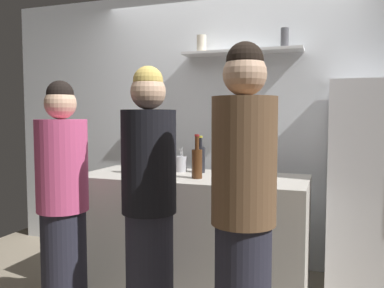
{
  "coord_description": "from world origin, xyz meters",
  "views": [
    {
      "loc": [
        0.91,
        -2.44,
        1.41
      ],
      "look_at": [
        -0.11,
        0.48,
        1.18
      ],
      "focal_mm": 36.85,
      "sensor_mm": 36.0,
      "label": 1
    }
  ],
  "objects_px": {
    "refrigerator": "(372,190)",
    "person_blonde": "(149,205)",
    "water_bottle_plastic": "(135,161)",
    "person_brown_jacket": "(243,214)",
    "wine_bottle_amber_glass": "(197,162)",
    "baking_pan": "(247,175)",
    "wine_bottle_dark_glass": "(200,158)",
    "person_pink_top": "(63,205)",
    "utensil_holder": "(181,164)"
  },
  "relations": [
    {
      "from": "refrigerator",
      "to": "person_blonde",
      "type": "relative_size",
      "value": 0.97
    },
    {
      "from": "water_bottle_plastic",
      "to": "person_brown_jacket",
      "type": "bearing_deg",
      "value": -38.51
    },
    {
      "from": "wine_bottle_amber_glass",
      "to": "person_brown_jacket",
      "type": "distance_m",
      "value": 0.96
    },
    {
      "from": "baking_pan",
      "to": "person_blonde",
      "type": "height_order",
      "value": "person_blonde"
    },
    {
      "from": "refrigerator",
      "to": "water_bottle_plastic",
      "type": "bearing_deg",
      "value": -167.14
    },
    {
      "from": "refrigerator",
      "to": "wine_bottle_dark_glass",
      "type": "distance_m",
      "value": 1.36
    },
    {
      "from": "person_blonde",
      "to": "person_pink_top",
      "type": "bearing_deg",
      "value": -50.03
    },
    {
      "from": "refrigerator",
      "to": "wine_bottle_dark_glass",
      "type": "height_order",
      "value": "refrigerator"
    },
    {
      "from": "refrigerator",
      "to": "wine_bottle_amber_glass",
      "type": "relative_size",
      "value": 4.99
    },
    {
      "from": "wine_bottle_amber_glass",
      "to": "person_blonde",
      "type": "xyz_separation_m",
      "value": [
        -0.11,
        -0.6,
        -0.21
      ]
    },
    {
      "from": "baking_pan",
      "to": "person_blonde",
      "type": "xyz_separation_m",
      "value": [
        -0.47,
        -0.73,
        -0.11
      ]
    },
    {
      "from": "wine_bottle_dark_glass",
      "to": "person_pink_top",
      "type": "distance_m",
      "value": 1.16
    },
    {
      "from": "water_bottle_plastic",
      "to": "person_blonde",
      "type": "relative_size",
      "value": 0.14
    },
    {
      "from": "baking_pan",
      "to": "utensil_holder",
      "type": "height_order",
      "value": "utensil_holder"
    },
    {
      "from": "refrigerator",
      "to": "person_brown_jacket",
      "type": "height_order",
      "value": "person_brown_jacket"
    },
    {
      "from": "person_brown_jacket",
      "to": "baking_pan",
      "type": "bearing_deg",
      "value": 77.28
    },
    {
      "from": "refrigerator",
      "to": "utensil_holder",
      "type": "relative_size",
      "value": 8.03
    },
    {
      "from": "utensil_holder",
      "to": "person_blonde",
      "type": "distance_m",
      "value": 0.91
    },
    {
      "from": "person_pink_top",
      "to": "wine_bottle_dark_glass",
      "type": "bearing_deg",
      "value": 23.84
    },
    {
      "from": "water_bottle_plastic",
      "to": "wine_bottle_amber_glass",
      "type": "bearing_deg",
      "value": -7.68
    },
    {
      "from": "refrigerator",
      "to": "wine_bottle_dark_glass",
      "type": "bearing_deg",
      "value": -171.44
    },
    {
      "from": "wine_bottle_dark_glass",
      "to": "person_pink_top",
      "type": "height_order",
      "value": "person_pink_top"
    },
    {
      "from": "water_bottle_plastic",
      "to": "wine_bottle_dark_glass",
      "type": "bearing_deg",
      "value": 23.57
    },
    {
      "from": "wine_bottle_dark_glass",
      "to": "person_brown_jacket",
      "type": "bearing_deg",
      "value": -61.38
    },
    {
      "from": "water_bottle_plastic",
      "to": "person_pink_top",
      "type": "height_order",
      "value": "person_pink_top"
    },
    {
      "from": "water_bottle_plastic",
      "to": "person_blonde",
      "type": "height_order",
      "value": "person_blonde"
    },
    {
      "from": "utensil_holder",
      "to": "person_pink_top",
      "type": "distance_m",
      "value": 1.06
    },
    {
      "from": "baking_pan",
      "to": "person_brown_jacket",
      "type": "bearing_deg",
      "value": -79.68
    },
    {
      "from": "wine_bottle_dark_glass",
      "to": "person_brown_jacket",
      "type": "relative_size",
      "value": 0.17
    },
    {
      "from": "refrigerator",
      "to": "person_brown_jacket",
      "type": "relative_size",
      "value": 0.93
    },
    {
      "from": "wine_bottle_amber_glass",
      "to": "person_brown_jacket",
      "type": "height_order",
      "value": "person_brown_jacket"
    },
    {
      "from": "refrigerator",
      "to": "baking_pan",
      "type": "bearing_deg",
      "value": -158.07
    },
    {
      "from": "wine_bottle_amber_glass",
      "to": "baking_pan",
      "type": "bearing_deg",
      "value": 19.86
    },
    {
      "from": "person_blonde",
      "to": "refrigerator",
      "type": "bearing_deg",
      "value": 166.37
    },
    {
      "from": "wine_bottle_amber_glass",
      "to": "person_brown_jacket",
      "type": "xyz_separation_m",
      "value": [
        0.52,
        -0.79,
        -0.16
      ]
    },
    {
      "from": "baking_pan",
      "to": "person_brown_jacket",
      "type": "height_order",
      "value": "person_brown_jacket"
    },
    {
      "from": "refrigerator",
      "to": "person_brown_jacket",
      "type": "bearing_deg",
      "value": -119.95
    },
    {
      "from": "wine_bottle_dark_glass",
      "to": "wine_bottle_amber_glass",
      "type": "height_order",
      "value": "wine_bottle_amber_glass"
    },
    {
      "from": "refrigerator",
      "to": "person_blonde",
      "type": "height_order",
      "value": "person_blonde"
    },
    {
      "from": "utensil_holder",
      "to": "wine_bottle_dark_glass",
      "type": "height_order",
      "value": "wine_bottle_dark_glass"
    },
    {
      "from": "baking_pan",
      "to": "person_brown_jacket",
      "type": "xyz_separation_m",
      "value": [
        0.17,
        -0.92,
        -0.06
      ]
    },
    {
      "from": "person_blonde",
      "to": "water_bottle_plastic",
      "type": "bearing_deg",
      "value": -108.45
    },
    {
      "from": "utensil_holder",
      "to": "wine_bottle_dark_glass",
      "type": "xyz_separation_m",
      "value": [
        0.17,
        0.0,
        0.05
      ]
    },
    {
      "from": "baking_pan",
      "to": "person_brown_jacket",
      "type": "distance_m",
      "value": 0.93
    },
    {
      "from": "refrigerator",
      "to": "wine_bottle_dark_glass",
      "type": "xyz_separation_m",
      "value": [
        -1.33,
        -0.2,
        0.22
      ]
    },
    {
      "from": "baking_pan",
      "to": "water_bottle_plastic",
      "type": "relative_size",
      "value": 1.43
    },
    {
      "from": "person_pink_top",
      "to": "wine_bottle_amber_glass",
      "type": "bearing_deg",
      "value": 10.23
    },
    {
      "from": "water_bottle_plastic",
      "to": "refrigerator",
      "type": "bearing_deg",
      "value": 12.86
    },
    {
      "from": "wine_bottle_dark_glass",
      "to": "person_pink_top",
      "type": "bearing_deg",
      "value": -126.2
    },
    {
      "from": "wine_bottle_amber_glass",
      "to": "person_blonde",
      "type": "distance_m",
      "value": 0.65
    }
  ]
}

